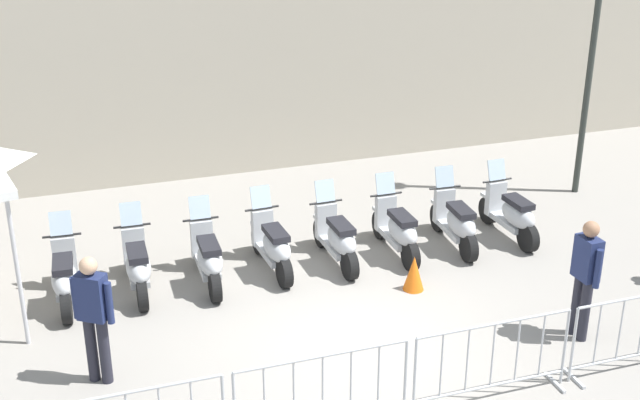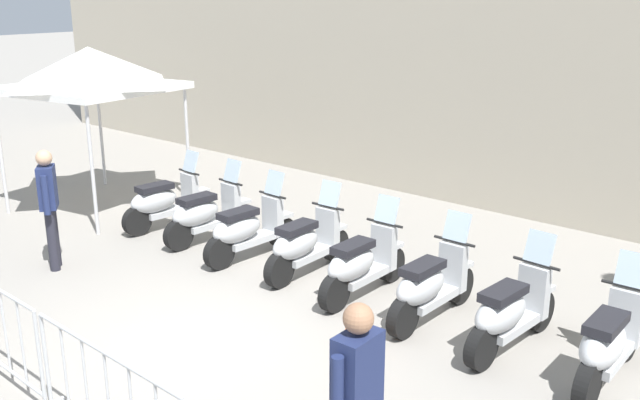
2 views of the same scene
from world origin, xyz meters
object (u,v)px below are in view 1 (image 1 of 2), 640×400
at_px(motorcycle_3, 273,245).
at_px(traffic_cone, 414,273).
at_px(barrier_segment_2, 492,362).
at_px(motorcycle_4, 337,238).
at_px(motorcycle_1, 138,265).
at_px(street_lamp, 598,7).
at_px(motorcycle_6, 456,222).
at_px(officer_near_row_end, 94,313).
at_px(motorcycle_0, 65,277).
at_px(motorcycle_5, 397,230).
at_px(motorcycle_2, 208,258).
at_px(barrier_segment_1, 323,396).
at_px(motorcycle_7, 511,214).
at_px(officer_by_barriers, 585,273).

height_order(motorcycle_3, traffic_cone, motorcycle_3).
relative_size(barrier_segment_2, traffic_cone, 3.68).
distance_m(motorcycle_4, traffic_cone, 1.44).
distance_m(motorcycle_1, barrier_segment_2, 5.48).
bearing_deg(street_lamp, motorcycle_6, -167.16).
relative_size(motorcycle_1, officer_near_row_end, 0.99).
distance_m(motorcycle_1, traffic_cone, 4.15).
distance_m(motorcycle_0, street_lamp, 10.23).
bearing_deg(motorcycle_3, street_lamp, 0.91).
relative_size(motorcycle_5, barrier_segment_2, 0.85).
distance_m(motorcycle_1, motorcycle_2, 1.05).
distance_m(motorcycle_0, motorcycle_2, 2.10).
xyz_separation_m(motorcycle_0, traffic_cone, (4.69, -2.14, -0.18)).
distance_m(street_lamp, traffic_cone, 6.26).
xyz_separation_m(motorcycle_3, traffic_cone, (1.59, -1.58, -0.18)).
height_order(motorcycle_6, barrier_segment_1, motorcycle_6).
bearing_deg(motorcycle_1, motorcycle_5, -11.91).
bearing_deg(officer_near_row_end, street_lamp, 9.75).
height_order(motorcycle_2, barrier_segment_2, motorcycle_2).
xyz_separation_m(motorcycle_1, barrier_segment_2, (2.85, -4.68, 0.07)).
bearing_deg(motorcycle_0, motorcycle_6, -11.70).
bearing_deg(street_lamp, motorcycle_7, -158.44).
xyz_separation_m(barrier_segment_2, street_lamp, (5.86, 4.41, 3.04)).
distance_m(motorcycle_0, motorcycle_1, 1.05).
height_order(motorcycle_0, traffic_cone, motorcycle_0).
height_order(motorcycle_2, motorcycle_7, same).
xyz_separation_m(motorcycle_7, barrier_segment_2, (-3.30, -3.40, 0.07)).
bearing_deg(motorcycle_5, officer_near_row_end, -168.09).
bearing_deg(motorcycle_3, motorcycle_5, -13.34).
distance_m(motorcycle_2, barrier_segment_2, 4.77).
distance_m(motorcycle_7, officer_by_barriers, 3.21).
bearing_deg(motorcycle_3, barrier_segment_2, -79.64).
bearing_deg(barrier_segment_1, motorcycle_3, 71.27).
distance_m(motorcycle_0, motorcycle_4, 4.19).
relative_size(motorcycle_4, barrier_segment_2, 0.85).
height_order(motorcycle_2, barrier_segment_1, motorcycle_2).
bearing_deg(street_lamp, barrier_segment_1, -153.33).
distance_m(street_lamp, officer_by_barriers, 6.07).
bearing_deg(officer_by_barriers, motorcycle_1, 139.22).
distance_m(motorcycle_3, barrier_segment_1, 4.11).
distance_m(motorcycle_7, street_lamp, 4.15).
distance_m(street_lamp, officer_near_row_end, 10.34).
xyz_separation_m(motorcycle_2, motorcycle_3, (1.05, -0.10, 0.00)).
relative_size(motorcycle_3, motorcycle_6, 1.01).
xyz_separation_m(barrier_segment_1, traffic_cone, (2.91, 2.31, -0.25)).
bearing_deg(motorcycle_2, barrier_segment_2, -67.30).
bearing_deg(motorcycle_0, motorcycle_2, -12.74).
xyz_separation_m(motorcycle_3, motorcycle_4, (1.01, -0.28, 0.00)).
xyz_separation_m(motorcycle_0, officer_near_row_end, (-0.13, -2.15, 0.53)).
bearing_deg(motorcycle_0, barrier_segment_1, -68.24).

